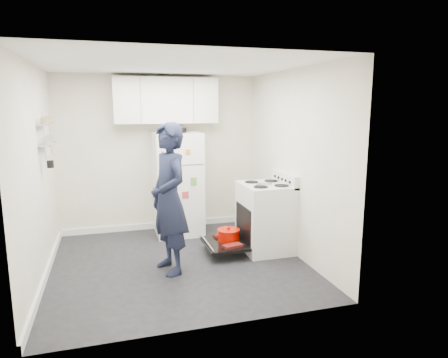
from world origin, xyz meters
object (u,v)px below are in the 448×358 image
object	(u,v)px
electric_range	(265,218)
person	(169,199)
refrigerator	(178,183)
open_oven_door	(227,239)

from	to	relation	value
electric_range	person	distance (m)	1.51
refrigerator	person	bearing A→B (deg)	-103.80
refrigerator	person	distance (m)	1.50
open_oven_door	refrigerator	xyz separation A→B (m)	(-0.48, 1.07, 0.62)
electric_range	person	size ratio (longest dim) A/B	0.60
person	refrigerator	bearing A→B (deg)	150.90
open_oven_door	electric_range	bearing A→B (deg)	-3.37
open_oven_door	person	world-z (taller)	person
open_oven_door	refrigerator	bearing A→B (deg)	114.43
refrigerator	person	size ratio (longest dim) A/B	0.92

